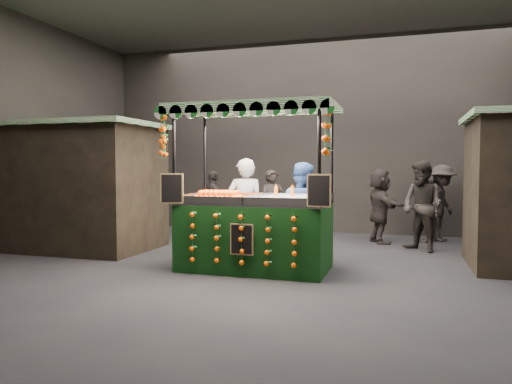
% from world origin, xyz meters
% --- Properties ---
extents(ground, '(12.00, 12.00, 0.00)m').
position_xyz_m(ground, '(0.00, 0.00, 0.00)').
color(ground, black).
rests_on(ground, ground).
extents(market_hall, '(12.10, 10.10, 5.05)m').
position_xyz_m(market_hall, '(0.00, 0.00, 3.38)').
color(market_hall, black).
rests_on(market_hall, ground).
extents(neighbour_stall_left, '(3.00, 2.20, 2.60)m').
position_xyz_m(neighbour_stall_left, '(-4.40, 1.00, 1.31)').
color(neighbour_stall_left, black).
rests_on(neighbour_stall_left, ground).
extents(juice_stall, '(2.79, 1.64, 2.70)m').
position_xyz_m(juice_stall, '(-0.42, 0.08, 0.84)').
color(juice_stall, black).
rests_on(juice_stall, ground).
extents(vendor_grey, '(0.79, 0.67, 1.85)m').
position_xyz_m(vendor_grey, '(-0.87, 0.89, 0.93)').
color(vendor_grey, slate).
rests_on(vendor_grey, ground).
extents(vendor_blue, '(1.03, 0.90, 1.78)m').
position_xyz_m(vendor_blue, '(0.14, 1.11, 0.89)').
color(vendor_blue, '#2A4687').
rests_on(vendor_blue, ground).
extents(shopper_0, '(0.71, 0.64, 1.63)m').
position_xyz_m(shopper_0, '(-0.99, 3.27, 0.82)').
color(shopper_0, '#2A2322').
rests_on(shopper_0, ground).
extents(shopper_1, '(1.12, 1.11, 1.83)m').
position_xyz_m(shopper_1, '(2.27, 2.71, 0.91)').
color(shopper_1, black).
rests_on(shopper_1, ground).
extents(shopper_2, '(0.95, 0.93, 1.61)m').
position_xyz_m(shopper_2, '(-2.60, 3.56, 0.80)').
color(shopper_2, '#2D2724').
rests_on(shopper_2, ground).
extents(shopper_3, '(1.02, 1.29, 1.75)m').
position_xyz_m(shopper_3, '(2.74, 4.28, 0.88)').
color(shopper_3, black).
rests_on(shopper_3, ground).
extents(shopper_4, '(0.90, 0.74, 1.58)m').
position_xyz_m(shopper_4, '(-4.25, 2.76, 0.79)').
color(shopper_4, '#282320').
rests_on(shopper_4, ground).
extents(shopper_5, '(1.06, 1.62, 1.67)m').
position_xyz_m(shopper_5, '(1.41, 3.60, 0.83)').
color(shopper_5, '#292221').
rests_on(shopper_5, ground).
extents(shopper_6, '(0.39, 0.57, 1.51)m').
position_xyz_m(shopper_6, '(2.39, 4.03, 0.75)').
color(shopper_6, black).
rests_on(shopper_6, ground).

